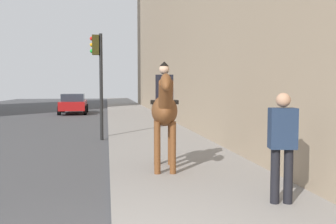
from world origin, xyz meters
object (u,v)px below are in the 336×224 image
Objects in this scene: traffic_light_near_curb at (98,69)px; mounted_horse_near at (164,109)px; car_near_lane at (74,103)px; pedestrian_greeting at (282,140)px.

mounted_horse_near is at bearing -165.12° from traffic_light_near_curb.
mounted_horse_near is at bearing -170.71° from car_near_lane.
traffic_light_near_curb is at bearing -158.20° from mounted_horse_near.
pedestrian_greeting is (-2.58, -1.42, -0.34)m from mounted_horse_near.
mounted_horse_near is 19.82m from car_near_lane.
car_near_lane is at bearing 24.03° from pedestrian_greeting.
mounted_horse_near is at bearing 39.98° from pedestrian_greeting.
mounted_horse_near is 5.95m from traffic_light_near_curb.
pedestrian_greeting is 22.63m from car_near_lane.
mounted_horse_near is 2.97m from pedestrian_greeting.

